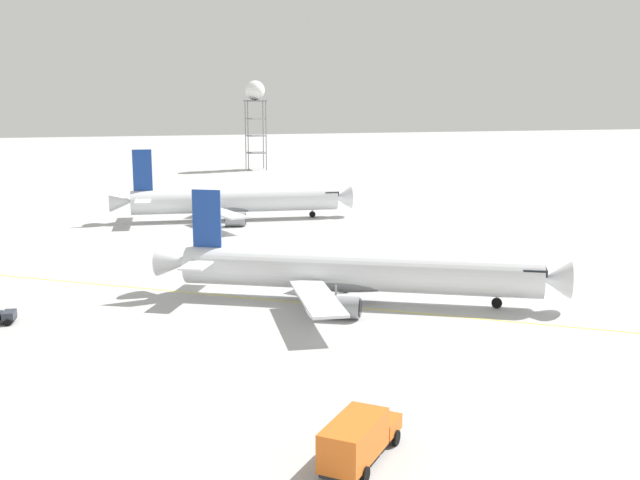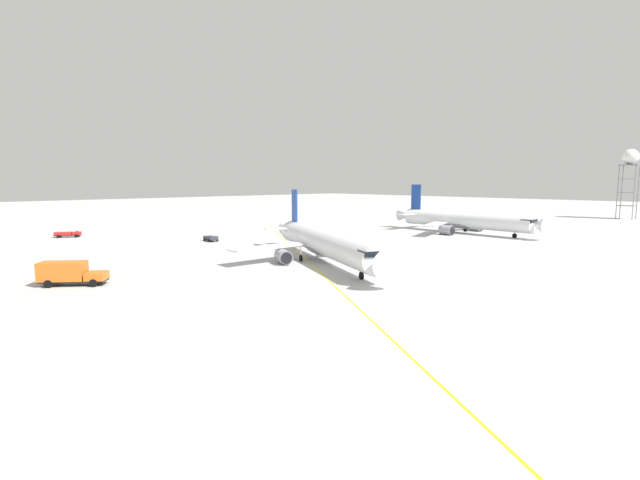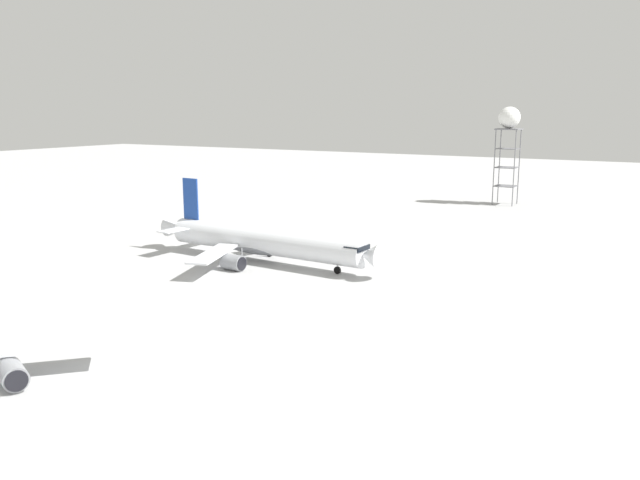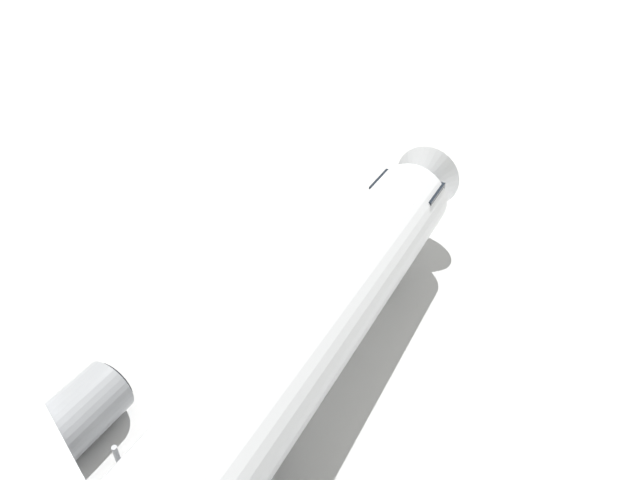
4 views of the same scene
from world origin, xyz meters
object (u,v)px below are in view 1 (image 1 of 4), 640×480
(airliner_main, at_px, (354,273))
(airliner_secondary, at_px, (233,202))
(catering_truck_truck, at_px, (358,438))
(radar_tower, at_px, (255,95))

(airliner_main, bearing_deg, airliner_secondary, 119.88)
(airliner_main, distance_m, airliner_secondary, 56.32)
(airliner_secondary, distance_m, catering_truck_truck, 92.18)
(airliner_main, distance_m, radar_tower, 140.66)
(airliner_main, relative_size, airliner_secondary, 1.01)
(airliner_main, relative_size, radar_tower, 1.73)
(airliner_secondary, relative_size, radar_tower, 1.71)
(airliner_secondary, xyz_separation_m, catering_truck_truck, (92.09, -3.66, -1.54))
(catering_truck_truck, bearing_deg, airliner_main, 22.61)
(airliner_main, height_order, radar_tower, radar_tower)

